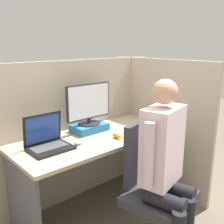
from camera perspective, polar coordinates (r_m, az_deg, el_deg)
The scene contains 11 objects.
cubicle_panel_back at distance 2.67m, azimuth -8.06°, elevation -4.17°, with size 2.04×0.05×1.41m.
cubicle_panel_right at distance 2.89m, azimuth 10.01°, elevation -2.78°, with size 0.04×1.30×1.41m.
desk at distance 2.45m, azimuth -3.19°, elevation -9.22°, with size 1.54×0.67×0.76m.
paper_box at distance 2.50m, azimuth -4.95°, elevation -3.39°, with size 0.33×0.22×0.07m.
monitor at distance 2.44m, azimuth -5.10°, elevation 1.75°, with size 0.47×0.21×0.38m.
laptop at distance 2.15m, azimuth -13.75°, elevation -6.40°, with size 0.33×0.26×0.27m.
mouse at distance 2.19m, azimuth -7.39°, elevation -6.69°, with size 0.07×0.05×0.03m.
stapler at distance 2.84m, azimuth 7.92°, elevation -1.45°, with size 0.04×0.15×0.05m.
carrot_toy at distance 2.29m, azimuth 1.58°, elevation -5.37°, with size 0.05×0.13×0.05m.
office_chair at distance 2.13m, azimuth 8.66°, elevation -15.21°, with size 0.55×0.60×0.98m.
person at distance 1.91m, azimuth 11.70°, elevation -10.18°, with size 0.47×0.45×1.34m.
Camera 1 is at (-1.39, -1.42, 1.56)m, focal length 42.00 mm.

